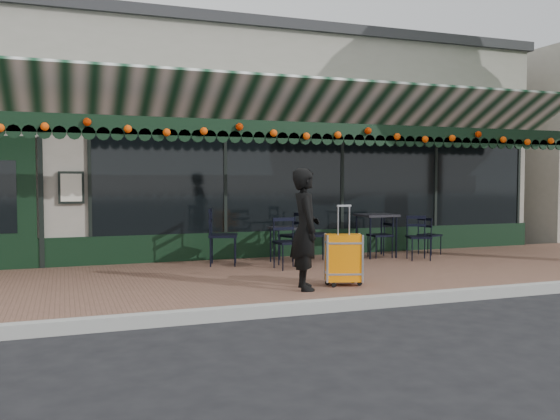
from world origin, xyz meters
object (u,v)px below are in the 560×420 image
object	(u,v)px
suitcase	(344,259)
chair_b_right	(316,235)
chair_a_right	(430,236)
chair_a_front	(419,238)
chair_b_front	(288,243)
cafe_table_a	(376,218)
chair_a_left	(380,236)
chair_solo	(223,236)
chair_b_left	(294,236)
cafe_table_b	(286,231)
woman	(305,229)

from	to	relation	value
suitcase	chair_b_right	distance (m)	2.42
suitcase	chair_a_right	bearing A→B (deg)	56.24
chair_a_front	chair_b_front	bearing A→B (deg)	-159.49
cafe_table_a	chair_a_left	world-z (taller)	chair_a_left
cafe_table_a	chair_a_right	size ratio (longest dim) A/B	1.10
chair_b_right	chair_solo	bearing A→B (deg)	90.14
chair_a_left	chair_b_left	world-z (taller)	chair_b_left
chair_solo	cafe_table_a	bearing A→B (deg)	-71.27
chair_b_front	cafe_table_b	bearing A→B (deg)	67.97
chair_a_left	woman	bearing A→B (deg)	-43.62
woman	suitcase	xyz separation A→B (m)	(0.62, 0.09, -0.44)
woman	chair_a_right	xyz separation A→B (m)	(3.75, 2.59, -0.44)
cafe_table_a	chair_b_front	xyz separation A→B (m)	(-2.14, -0.85, -0.31)
cafe_table_a	chair_b_right	size ratio (longest dim) A/B	0.86
chair_a_right	woman	bearing A→B (deg)	105.53
cafe_table_a	chair_solo	size ratio (longest dim) A/B	0.82
chair_a_right	chair_b_front	world-z (taller)	chair_b_front
chair_a_left	chair_a_front	distance (m)	0.74
chair_b_right	chair_b_front	size ratio (longest dim) A/B	1.11
cafe_table_a	chair_a_left	size ratio (longest dim) A/B	1.00
chair_b_left	chair_a_front	bearing A→B (deg)	50.94
chair_a_right	chair_b_right	xyz separation A→B (m)	(-2.52, -0.16, 0.10)
cafe_table_a	chair_b_front	size ratio (longest dim) A/B	0.95
cafe_table_b	chair_b_right	size ratio (longest dim) A/B	0.67
chair_a_left	chair_a_front	size ratio (longest dim) A/B	1.00
chair_a_left	chair_b_front	xyz separation A→B (m)	(-2.16, -0.75, 0.02)
chair_a_left	chair_a_right	xyz separation A→B (m)	(1.14, 0.05, -0.04)
chair_solo	chair_b_right	bearing A→B (deg)	-77.65
chair_a_right	chair_b_left	distance (m)	2.84
chair_a_left	chair_b_front	bearing A→B (deg)	-68.95
chair_b_front	chair_solo	world-z (taller)	chair_solo
chair_b_left	cafe_table_a	bearing A→B (deg)	66.71
chair_b_front	chair_b_right	bearing A→B (deg)	34.70
woman	cafe_table_b	world-z (taller)	woman
chair_a_right	chair_a_front	xyz separation A→B (m)	(-0.65, -0.61, 0.04)
woman	chair_a_left	world-z (taller)	woman
woman	cafe_table_a	bearing A→B (deg)	-33.11
cafe_table_a	cafe_table_b	bearing A→B (deg)	-174.45
woman	chair_b_left	bearing A→B (deg)	-7.27
chair_a_right	cafe_table_b	bearing A→B (deg)	73.22
woman	chair_solo	distance (m)	2.64
suitcase	chair_b_right	size ratio (longest dim) A/B	1.17
chair_a_front	suitcase	bearing A→B (deg)	-126.02
suitcase	chair_b_left	xyz separation A→B (m)	(0.30, 2.68, 0.07)
cafe_table_a	chair_b_front	world-z (taller)	chair_b_front
chair_b_right	chair_solo	xyz separation A→B (m)	(-1.69, 0.15, 0.03)
suitcase	cafe_table_b	world-z (taller)	suitcase
chair_a_right	chair_b_front	size ratio (longest dim) A/B	0.87
chair_b_left	chair_b_front	world-z (taller)	chair_b_left
chair_a_left	chair_a_right	size ratio (longest dim) A/B	1.10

